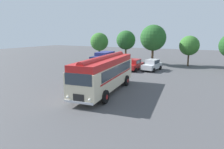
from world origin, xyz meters
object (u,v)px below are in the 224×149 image
at_px(vintage_bus, 105,72).
at_px(car_mid_left, 134,65).
at_px(box_van, 103,59).
at_px(car_mid_right, 152,65).
at_px(car_near_left, 117,63).

bearing_deg(vintage_bus, car_mid_left, 97.46).
bearing_deg(box_van, car_mid_right, 5.33).
xyz_separation_m(car_near_left, car_mid_left, (3.05, -0.59, 0.00)).
bearing_deg(car_mid_left, car_near_left, 169.05).
bearing_deg(car_near_left, vintage_bus, -69.97).
bearing_deg(car_mid_left, vintage_bus, -82.54).
height_order(car_mid_left, box_van, box_van).
xyz_separation_m(vintage_bus, car_near_left, (-4.63, 12.70, -1.05)).
relative_size(car_near_left, box_van, 0.72).
xyz_separation_m(car_near_left, car_mid_right, (5.59, 0.43, 0.00)).
bearing_deg(vintage_bus, car_mid_right, 85.82).
bearing_deg(box_van, car_near_left, 7.55).
bearing_deg(car_mid_right, box_van, -174.67).
bearing_deg(car_near_left, car_mid_left, -10.95).
height_order(vintage_bus, car_near_left, vintage_bus).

